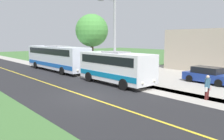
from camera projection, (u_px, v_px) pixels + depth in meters
The scene contains 11 objects.
ground_plane at pixel (86, 96), 15.38m from camera, with size 120.00×120.00×0.00m, color #3D6633.
road_surface at pixel (86, 96), 15.38m from camera, with size 8.00×100.00×0.01m, color black.
sidewalk at pixel (137, 86), 18.79m from camera, with size 2.40×100.00×0.01m, color #9E9991.
parking_lot_surface at pixel (210, 80), 21.28m from camera, with size 14.00×36.00×0.01m, color #9E9991.
road_centre_line at pixel (86, 96), 15.38m from camera, with size 0.16×100.00×0.00m, color gold.
shuttle_bus_front at pixel (116, 66), 19.59m from camera, with size 2.78×7.56×2.86m.
transit_bus_rear at pixel (56, 57), 27.65m from camera, with size 2.72×11.75×3.13m.
pedestrian_with_bags at pixel (207, 87), 14.50m from camera, with size 0.72×0.34×1.62m.
street_light_pole at pixel (114, 37), 19.88m from camera, with size 1.97×0.24×7.49m.
parked_car_near at pixel (208, 75), 19.99m from camera, with size 2.25×4.52×1.45m.
tree_curbside at pixel (92, 31), 26.41m from camera, with size 3.89×3.89×6.89m.
Camera 1 is at (8.55, 12.42, 3.98)m, focal length 35.57 mm.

